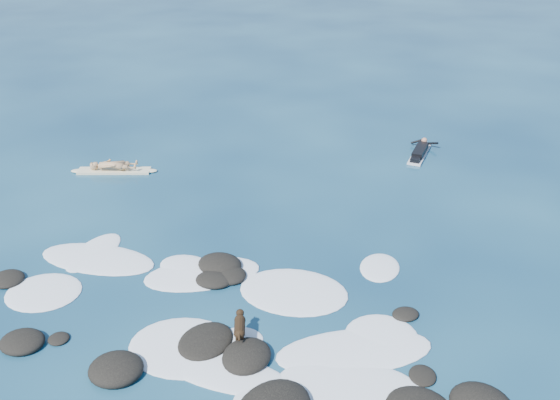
# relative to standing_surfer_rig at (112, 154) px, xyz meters

# --- Properties ---
(ground) EXTENTS (160.00, 160.00, 0.00)m
(ground) POSITION_rel_standing_surfer_rig_xyz_m (6.11, -7.02, -0.74)
(ground) COLOR #0A2642
(ground) RESTS_ON ground
(reef_rocks) EXTENTS (13.86, 7.49, 0.61)m
(reef_rocks) POSITION_rel_standing_surfer_rig_xyz_m (7.36, -9.89, -0.62)
(reef_rocks) COLOR black
(reef_rocks) RESTS_ON ground
(breaking_foam) EXTENTS (11.96, 7.52, 0.12)m
(breaking_foam) POSITION_rel_standing_surfer_rig_xyz_m (6.76, -8.13, -0.73)
(breaking_foam) COLOR white
(breaking_foam) RESTS_ON ground
(standing_surfer_rig) EXTENTS (3.28, 0.99, 1.87)m
(standing_surfer_rig) POSITION_rel_standing_surfer_rig_xyz_m (0.00, 0.00, 0.00)
(standing_surfer_rig) COLOR beige
(standing_surfer_rig) RESTS_ON ground
(paddling_surfer_rig) EXTENTS (1.31, 2.57, 0.45)m
(paddling_surfer_rig) POSITION_rel_standing_surfer_rig_xyz_m (11.56, 3.48, -0.59)
(paddling_surfer_rig) COLOR silver
(paddling_surfer_rig) RESTS_ON ground
(dog) EXTENTS (0.40, 1.08, 0.69)m
(dog) POSITION_rel_standing_surfer_rig_xyz_m (6.79, -8.76, -0.28)
(dog) COLOR black
(dog) RESTS_ON ground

